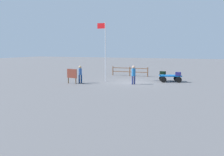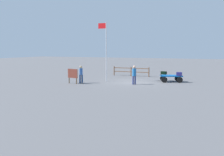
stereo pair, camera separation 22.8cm
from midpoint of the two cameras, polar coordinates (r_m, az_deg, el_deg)
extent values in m
plane|color=slate|center=(23.60, 4.36, -0.97)|extent=(120.00, 120.00, 0.00)
cube|color=#0C5AAE|center=(24.33, 13.24, 0.53)|extent=(2.30, 1.70, 0.10)
cube|color=#0C5AAE|center=(24.18, 10.96, 0.55)|extent=(0.42, 1.00, 0.10)
cylinder|color=black|center=(23.70, 11.74, -0.39)|extent=(0.56, 0.29, 0.55)
cylinder|color=black|center=(24.81, 11.36, -0.06)|extent=(0.56, 0.29, 0.55)
cylinder|color=black|center=(23.96, 15.15, -0.41)|extent=(0.56, 0.29, 0.55)
cylinder|color=black|center=(25.05, 14.63, -0.08)|extent=(0.56, 0.29, 0.55)
cube|color=black|center=(25.00, 11.57, 1.20)|extent=(0.60, 0.45, 0.30)
cube|color=navy|center=(24.07, 15.01, 0.94)|extent=(0.50, 0.34, 0.34)
cylinder|color=navy|center=(22.14, 5.02, -0.49)|extent=(0.14, 0.14, 0.77)
cylinder|color=navy|center=(22.07, 4.53, -0.51)|extent=(0.14, 0.14, 0.77)
cylinder|color=#1F65A9|center=(22.02, 4.79, 1.37)|extent=(0.49, 0.49, 0.67)
sphere|color=tan|center=(21.98, 4.81, 2.57)|extent=(0.26, 0.26, 0.26)
cylinder|color=navy|center=(23.07, -7.48, -0.22)|extent=(0.14, 0.14, 0.78)
cylinder|color=navy|center=(23.08, -7.98, -0.22)|extent=(0.14, 0.14, 0.78)
cylinder|color=#3261AD|center=(23.00, -7.76, 1.49)|extent=(0.42, 0.42, 0.60)
sphere|color=tan|center=(22.96, -7.78, 2.55)|extent=(0.26, 0.26, 0.26)
cylinder|color=silver|center=(24.04, -1.81, 6.13)|extent=(0.10, 0.10, 5.81)
cube|color=red|center=(24.33, -2.84, 12.14)|extent=(0.82, 0.05, 0.52)
cylinder|color=#4C3319|center=(22.51, -8.78, -0.74)|extent=(0.08, 0.08, 0.52)
cylinder|color=#4C3319|center=(23.11, -10.48, -0.58)|extent=(0.08, 0.08, 0.52)
cube|color=brown|center=(22.73, -9.67, 1.04)|extent=(1.13, 0.25, 0.84)
cylinder|color=brown|center=(28.27, 8.14, 1.39)|extent=(0.12, 0.12, 1.09)
cylinder|color=brown|center=(28.87, 3.96, 1.56)|extent=(0.12, 0.12, 1.09)
cylinder|color=brown|center=(29.62, -0.02, 1.71)|extent=(0.12, 0.12, 1.09)
cube|color=brown|center=(28.84, 3.97, 2.32)|extent=(4.33, 0.10, 0.08)
cube|color=brown|center=(28.88, 3.96, 1.45)|extent=(4.33, 0.10, 0.08)
camera|label=1|loc=(0.11, -90.37, -0.04)|focal=38.95mm
camera|label=2|loc=(0.11, 89.63, 0.04)|focal=38.95mm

